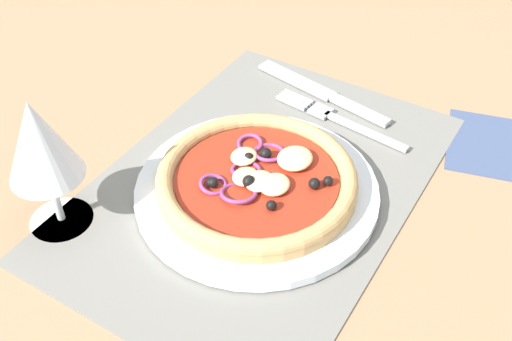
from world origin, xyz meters
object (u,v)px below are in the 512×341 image
Objects in this scene: fork at (333,117)px; wine_glass at (39,143)px; pizza at (257,179)px; knife at (320,91)px; napkin at (493,145)px; plate at (257,191)px.

fork is 35.08cm from wine_glass.
pizza is 1.05× the size of knife.
wine_glass is 50.04cm from napkin.
knife reaches higher than fork.
plate is 1.42× the size of fork.
plate is 28.88cm from napkin.
napkin is at bearing -156.66° from fork.
knife is at bearing 7.74° from plate.
fork is (16.21, -1.03, -0.31)cm from plate.
pizza is at bearing -48.74° from wine_glass.
fork is at bearing -28.85° from wine_glass.
pizza is 20.39cm from knife.
fork is at bearing -3.61° from pizza.
wine_glass reaches higher than pizza.
pizza is 1.16× the size of fork.
wine_glass is at bearing 135.49° from napkin.
knife is (20.18, 2.74, -0.27)cm from plate.
napkin is (21.57, -19.11, -2.38)cm from pizza.
napkin is (1.45, -21.87, -0.47)cm from knife.
knife is at bearing 93.80° from napkin.
plate is 1.72× the size of wine_glass.
plate is at bearing 108.31° from knife.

